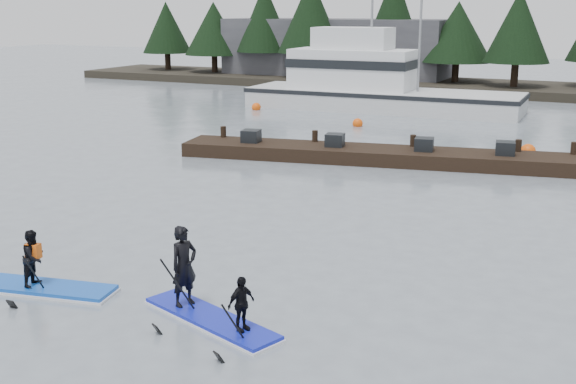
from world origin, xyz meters
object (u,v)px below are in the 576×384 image
at_px(floating_dock, 385,155).
at_px(paddleboard_duo, 204,291).
at_px(fishing_boat_large, 375,98).
at_px(paddleboard_solo, 35,273).

distance_m(floating_dock, paddleboard_duo, 15.65).
height_order(fishing_boat_large, paddleboard_duo, fishing_boat_large).
distance_m(fishing_boat_large, floating_dock, 15.23).
relative_size(fishing_boat_large, floating_dock, 0.99).
distance_m(floating_dock, paddleboard_solo, 16.09).
bearing_deg(floating_dock, paddleboard_duo, -95.06).
distance_m(fishing_boat_large, paddleboard_solo, 30.26).
relative_size(floating_dock, paddleboard_solo, 4.57).
bearing_deg(paddleboard_solo, fishing_boat_large, 83.92).
bearing_deg(fishing_boat_large, paddleboard_duo, -78.50).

